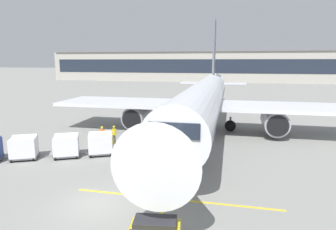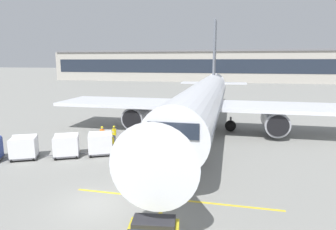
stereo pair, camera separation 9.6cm
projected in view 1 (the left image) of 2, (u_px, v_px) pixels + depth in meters
The scene contains 15 objects.
ground_plane at pixel (97, 204), 16.02m from camera, with size 600.00×600.00×0.00m, color gray.
parked_airplane at pixel (204, 100), 31.75m from camera, with size 32.82×43.14×14.26m.
belt_loader at pixel (142, 137), 26.50m from camera, with size 5.27×3.40×3.14m.
baggage_cart_lead at pixel (100, 143), 24.27m from camera, with size 2.80×2.30×1.91m.
baggage_cart_second at pixel (66, 145), 23.66m from camera, with size 2.80×2.30×1.91m.
baggage_cart_third at pixel (24, 147), 23.16m from camera, with size 2.80×2.30×1.91m.
ground_crew_by_loader at pixel (111, 142), 24.56m from camera, with size 0.57×0.26×1.74m.
ground_crew_by_carts at pixel (102, 134), 27.32m from camera, with size 0.56×0.31×1.74m.
ground_crew_marshaller at pixel (144, 141), 25.06m from camera, with size 0.45×0.43×1.74m.
ground_crew_wingwalker at pixel (114, 133), 27.56m from camera, with size 0.47×0.42×1.74m.
safety_cone_engine_keepout at pixel (133, 138), 28.70m from camera, with size 0.54×0.54×0.62m.
safety_cone_wingtip at pixel (151, 131), 31.34m from camera, with size 0.57×0.57×0.65m.
apron_guidance_line_lead_in at pixel (199, 133), 31.74m from camera, with size 0.20×110.00×0.01m.
apron_guidance_line_stop_bar at pixel (175, 199), 16.51m from camera, with size 12.00×0.20×0.01m.
terminal_building at pixel (230, 66), 115.57m from camera, with size 143.05×21.48×11.98m.
Camera 1 is at (7.02, -13.66, 7.77)m, focal length 30.93 mm.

